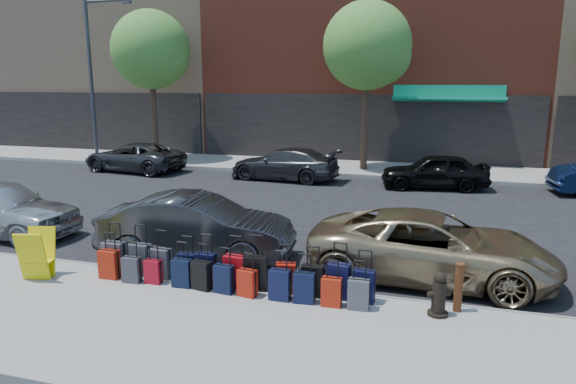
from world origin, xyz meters
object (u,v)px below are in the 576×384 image
(fire_hydrant, at_px, (439,295))
(car_far_0, at_px, (134,157))
(car_far_2, at_px, (435,171))
(tree_left, at_px, (153,52))
(car_near_2, at_px, (432,247))
(suitcase_front_5, at_px, (235,271))
(car_far_1, at_px, (284,164))
(tree_center, at_px, (370,48))
(display_rack, at_px, (37,255))
(streetlight, at_px, (94,68))
(car_near_1, at_px, (197,227))
(bollard, at_px, (459,287))

(fire_hydrant, bearing_deg, car_far_0, 113.94)
(car_far_0, distance_m, car_far_2, 13.16)
(tree_left, bearing_deg, car_near_2, -42.65)
(suitcase_front_5, relative_size, car_far_1, 0.22)
(suitcase_front_5, distance_m, car_far_0, 15.10)
(tree_center, distance_m, display_rack, 16.38)
(streetlight, xyz_separation_m, car_far_0, (3.24, -1.98, -4.01))
(display_rack, relative_size, car_near_1, 0.23)
(car_near_1, distance_m, car_near_2, 5.23)
(tree_center, relative_size, car_far_1, 1.60)
(tree_center, xyz_separation_m, suitcase_front_5, (-0.58, -14.33, -4.94))
(tree_center, bearing_deg, car_far_1, -137.89)
(tree_center, xyz_separation_m, car_far_0, (-10.20, -2.68, -4.76))
(tree_center, height_order, display_rack, tree_center)
(fire_hydrant, distance_m, car_far_2, 11.58)
(tree_center, relative_size, car_far_0, 1.55)
(tree_left, bearing_deg, suitcase_front_5, -55.29)
(car_near_1, bearing_deg, streetlight, 36.70)
(bollard, bearing_deg, car_near_2, 104.61)
(car_far_0, bearing_deg, bollard, 57.62)
(display_rack, xyz_separation_m, car_near_1, (2.31, 2.42, 0.09))
(car_far_0, height_order, car_far_1, car_far_1)
(bollard, bearing_deg, fire_hydrant, -141.91)
(fire_hydrant, relative_size, display_rack, 0.77)
(display_rack, relative_size, car_far_2, 0.25)
(car_far_1, bearing_deg, tree_left, -105.10)
(display_rack, bearing_deg, streetlight, 108.32)
(fire_hydrant, height_order, car_far_2, car_far_2)
(fire_hydrant, bearing_deg, suitcase_front_5, 152.81)
(display_rack, distance_m, car_far_2, 14.22)
(tree_center, bearing_deg, bollard, -76.29)
(suitcase_front_5, height_order, car_near_2, car_near_2)
(car_far_1, xyz_separation_m, car_far_2, (6.01, -0.16, 0.02))
(suitcase_front_5, xyz_separation_m, car_far_1, (-2.47, 11.57, 0.19))
(car_near_2, bearing_deg, streetlight, 56.53)
(display_rack, height_order, car_near_1, car_near_1)
(tree_center, height_order, car_far_0, tree_center)
(car_far_0, bearing_deg, car_far_1, 97.28)
(bollard, height_order, car_far_1, car_far_1)
(suitcase_front_5, bearing_deg, car_near_2, 30.61)
(display_rack, bearing_deg, tree_left, 98.10)
(fire_hydrant, xyz_separation_m, car_near_1, (-5.38, 1.92, 0.23))
(bollard, bearing_deg, streetlight, 141.31)
(car_far_0, relative_size, car_far_1, 1.03)
(car_far_0, bearing_deg, car_near_1, 46.71)
(car_far_1, bearing_deg, car_far_2, 93.62)
(car_far_2, bearing_deg, car_far_1, -99.21)
(car_near_2, bearing_deg, tree_center, 15.63)
(car_far_2, bearing_deg, tree_center, -142.19)
(display_rack, xyz_separation_m, car_far_1, (1.49, 12.25, 0.02))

